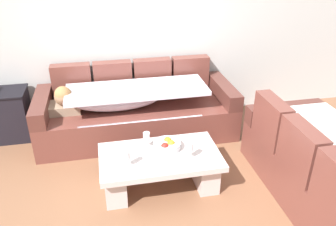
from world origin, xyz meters
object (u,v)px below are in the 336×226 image
Objects in this scene: fruit_bowl at (167,145)px; wine_glass_near_right at (190,148)px; wine_glass_near_left at (127,156)px; wine_glass_far_back at (146,137)px; couch_near_window at (331,175)px; side_cabinet at (0,116)px; couch_along_wall at (134,111)px; coffee_table at (160,166)px.

fruit_bowl is 0.28m from wine_glass_near_right.
fruit_bowl is at bearing 26.91° from wine_glass_near_left.
fruit_bowl is 1.69× the size of wine_glass_far_back.
wine_glass_near_left and wine_glass_near_right have the same top height.
couch_near_window reaches higher than side_cabinet.
couch_along_wall is 1.30m from wine_glass_near_right.
couch_near_window is 1.68× the size of coffee_table.
wine_glass_far_back is (-0.20, 0.07, 0.08)m from fruit_bowl.
couch_near_window reaches higher than fruit_bowl.
wine_glass_near_left is (-0.21, -1.24, 0.17)m from couch_along_wall.
wine_glass_near_left is (-0.33, -0.12, 0.26)m from coffee_table.
side_cabinet is (-1.45, 1.47, -0.17)m from wine_glass_near_left.
couch_along_wall is 3.42× the size of side_cabinet.
couch_along_wall is 1.27m from wine_glass_near_left.
wine_glass_near_right is at bearing -36.16° from wine_glass_far_back.
couch_near_window is at bearing -30.46° from side_cabinet.
coffee_table is 0.23m from fruit_bowl.
wine_glass_near_left is at bearing -178.71° from wine_glass_near_right.
couch_near_window is 12.17× the size of wine_glass_far_back.
couch_near_window is 1.91m from wine_glass_near_left.
wine_glass_near_right is at bearing 68.36° from couch_near_window.
wine_glass_far_back is at bearing 64.55° from couch_near_window.
couch_along_wall reaches higher than wine_glass_near_left.
wine_glass_far_back is at bearing -34.83° from side_cabinet.
wine_glass_near_left is 0.61m from wine_glass_near_right.
wine_glass_near_right is 2.53m from side_cabinet.
coffee_table is (-1.51, 0.60, -0.10)m from couch_near_window.
coffee_table is at bearing -83.51° from couch_along_wall.
side_cabinet is at bearing 146.52° from fruit_bowl.
wine_glass_near_left is at bearing -128.21° from wine_glass_far_back.
fruit_bowl reaches higher than coffee_table.
couch_along_wall and couch_near_window have the same top height.
side_cabinet is at bearing 144.92° from wine_glass_near_right.
side_cabinet is at bearing 143.06° from coffee_table.
couch_along_wall is 1.22× the size of couch_near_window.
coffee_table is at bearing -135.47° from fruit_bowl.
wine_glass_near_left is (-0.43, -0.22, 0.08)m from fruit_bowl.
couch_near_window is 1.33m from wine_glass_near_right.
side_cabinet is at bearing 59.54° from couch_near_window.
fruit_bowl is at bearing -77.55° from couch_along_wall.
fruit_bowl is 2.26m from side_cabinet.
wine_glass_near_left is (-1.84, 0.47, 0.16)m from couch_near_window.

